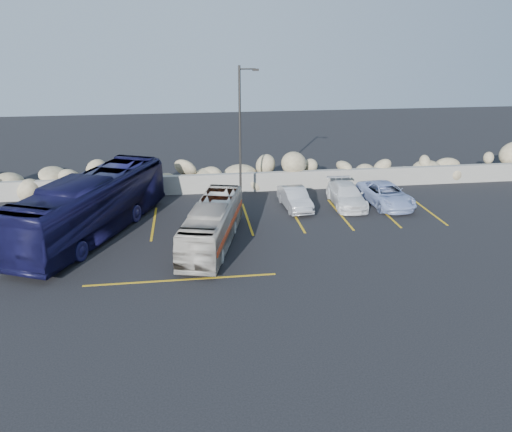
{
  "coord_description": "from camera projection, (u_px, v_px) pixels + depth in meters",
  "views": [
    {
      "loc": [
        -0.39,
        -18.63,
        9.83
      ],
      "look_at": [
        2.68,
        4.0,
        1.26
      ],
      "focal_mm": 35.0,
      "sensor_mm": 36.0,
      "label": 1
    }
  ],
  "objects": [
    {
      "name": "riprap_pile",
      "position": [
        197.0,
        168.0,
        32.58
      ],
      "size": [
        54.0,
        2.8,
        2.6
      ],
      "primitive_type": null,
      "color": "tan",
      "rests_on": "ground"
    },
    {
      "name": "vintage_bus",
      "position": [
        212.0,
        224.0,
        23.92
      ],
      "size": [
        3.64,
        7.79,
        2.11
      ],
      "primitive_type": "imported",
      "rotation": [
        0.0,
        0.0,
        -0.26
      ],
      "color": "#BBB6A9",
      "rests_on": "ground"
    },
    {
      "name": "ground",
      "position": [
        205.0,
        281.0,
        20.79
      ],
      "size": [
        90.0,
        90.0,
        0.0
      ],
      "primitive_type": "plane",
      "color": "black",
      "rests_on": "ground"
    },
    {
      "name": "car_d",
      "position": [
        386.0,
        195.0,
        29.57
      ],
      "size": [
        2.54,
        4.77,
        1.28
      ],
      "primitive_type": "imported",
      "rotation": [
        0.0,
        0.0,
        0.09
      ],
      "color": "#9CAFDE",
      "rests_on": "ground"
    },
    {
      "name": "seawall",
      "position": [
        197.0,
        184.0,
        31.71
      ],
      "size": [
        60.0,
        0.4,
        1.2
      ],
      "primitive_type": "cube",
      "color": "gray",
      "rests_on": "ground"
    },
    {
      "name": "tour_coach",
      "position": [
        92.0,
        206.0,
        24.97
      ],
      "size": [
        6.79,
        11.23,
        3.1
      ],
      "primitive_type": "imported",
      "rotation": [
        0.0,
        0.0,
        -0.41
      ],
      "color": "#111036",
      "rests_on": "ground"
    },
    {
      "name": "car_b",
      "position": [
        295.0,
        198.0,
        29.02
      ],
      "size": [
        1.54,
        3.74,
        1.2
      ],
      "primitive_type": "imported",
      "rotation": [
        0.0,
        0.0,
        0.07
      ],
      "color": "#ADADB2",
      "rests_on": "ground"
    },
    {
      "name": "car_c",
      "position": [
        346.0,
        195.0,
        29.52
      ],
      "size": [
        1.93,
        4.37,
        1.25
      ],
      "primitive_type": "imported",
      "rotation": [
        0.0,
        0.0,
        -0.04
      ],
      "color": "white",
      "rests_on": "ground"
    },
    {
      "name": "parking_lines",
      "position": [
        289.0,
        226.0,
        26.54
      ],
      "size": [
        18.16,
        9.36,
        0.01
      ],
      "color": "#C29516",
      "rests_on": "ground"
    },
    {
      "name": "lamppost",
      "position": [
        241.0,
        133.0,
        28.42
      ],
      "size": [
        1.14,
        0.18,
        8.0
      ],
      "color": "#2E2C29",
      "rests_on": "ground"
    }
  ]
}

